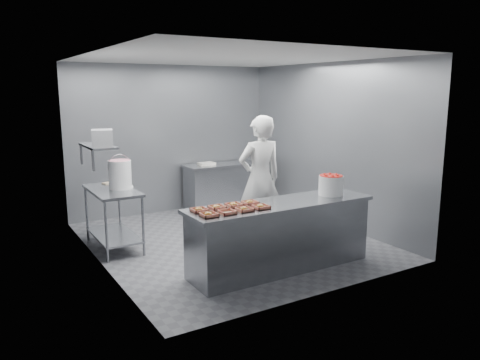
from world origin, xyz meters
name	(u,v)px	position (x,y,z in m)	size (l,w,h in m)	color
floor	(230,241)	(0.00, 0.00, 0.00)	(4.50, 4.50, 0.00)	#4C4C51
ceiling	(229,58)	(0.00, 0.00, 2.80)	(4.50, 4.50, 0.00)	white
wall_back	(172,139)	(0.00, 2.25, 1.40)	(4.00, 0.04, 2.80)	slate
wall_left	(96,163)	(-2.00, 0.00, 1.40)	(0.04, 4.50, 2.80)	slate
wall_right	(329,145)	(2.00, 0.00, 1.40)	(0.04, 4.50, 2.80)	slate
service_counter	(281,235)	(0.00, -1.35, 0.45)	(2.60, 0.70, 0.90)	slate
prep_table	(113,209)	(-1.65, 0.60, 0.59)	(0.60, 1.20, 0.90)	slate
back_counter	(222,186)	(0.90, 1.90, 0.45)	(1.50, 0.60, 0.90)	slate
wall_shelf	(98,146)	(-1.82, 0.60, 1.55)	(0.35, 0.90, 0.03)	slate
tray_0	(209,215)	(-1.12, -1.48, 0.92)	(0.19, 0.18, 0.06)	tan
tray_1	(227,212)	(-0.88, -1.48, 0.92)	(0.19, 0.18, 0.04)	tan
tray_2	(244,209)	(-0.64, -1.48, 0.92)	(0.19, 0.18, 0.06)	tan
tray_3	(261,207)	(-0.40, -1.48, 0.92)	(0.19, 0.18, 0.06)	tan
tray_4	(199,210)	(-1.12, -1.22, 0.92)	(0.19, 0.18, 0.06)	tan
tray_5	(217,207)	(-0.88, -1.22, 0.92)	(0.19, 0.18, 0.06)	tan
tray_6	(234,205)	(-0.64, -1.22, 0.92)	(0.19, 0.18, 0.06)	tan
tray_7	(250,203)	(-0.40, -1.22, 0.92)	(0.19, 0.18, 0.06)	tan
worker	(260,179)	(0.43, -0.19, 0.98)	(0.71, 0.47, 1.96)	silver
strawberry_tub	(331,184)	(0.85, -1.34, 1.05)	(0.34, 0.34, 0.28)	silver
glaze_bucket	(120,174)	(-1.53, 0.59, 1.12)	(0.35, 0.33, 0.51)	silver
bucket_lid	(121,187)	(-1.51, 0.60, 0.91)	(0.34, 0.34, 0.03)	silver
rag	(107,183)	(-1.60, 1.04, 0.91)	(0.13, 0.11, 0.02)	#CCB28C
appliance	(102,138)	(-1.82, 0.33, 1.68)	(0.28, 0.32, 0.24)	gray
paper_stack	(207,164)	(0.57, 1.90, 0.92)	(0.30, 0.22, 0.05)	silver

